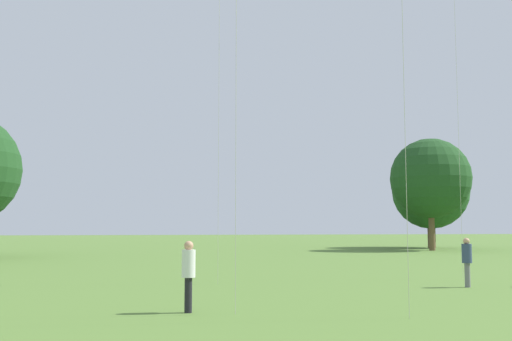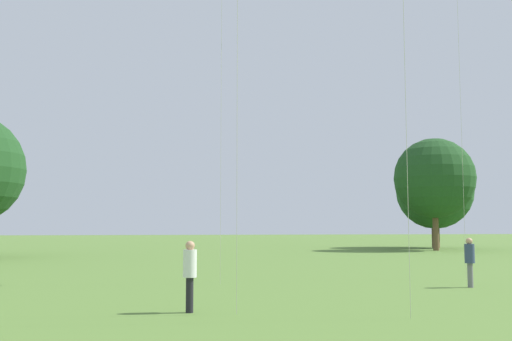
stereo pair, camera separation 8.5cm
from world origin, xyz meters
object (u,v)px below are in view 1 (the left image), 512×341
Objects in this scene: person_standing_1 at (467,258)px; person_standing_5 at (189,269)px; distant_tree_0 at (430,191)px; distant_tree_1 at (430,178)px.

person_standing_1 is 0.98× the size of person_standing_5.
distant_tree_1 reaches higher than distant_tree_0.
person_standing_5 is 0.18× the size of distant_tree_1.
distant_tree_0 reaches higher than person_standing_5.
person_standing_5 is at bearing -124.83° from distant_tree_1.
person_standing_1 is 0.18× the size of distant_tree_0.
distant_tree_0 is at bearing -138.15° from person_standing_1.
person_standing_5 reaches higher than person_standing_1.
distant_tree_0 reaches higher than person_standing_1.
distant_tree_1 is at bearing -116.54° from distant_tree_0.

